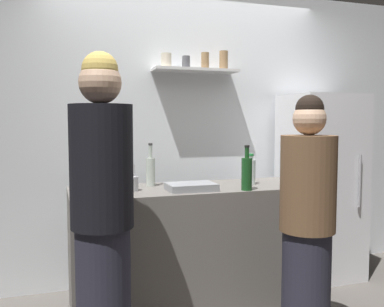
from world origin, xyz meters
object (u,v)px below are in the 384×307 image
at_px(baking_pan, 191,187).
at_px(wine_bottle_green_glass, 247,173).
at_px(wine_bottle_pale_glass, 151,170).
at_px(person_brown_jacket, 307,226).
at_px(person_blonde, 102,217).
at_px(wine_bottle_amber_glass, 96,178).
at_px(utensil_holder, 130,184).
at_px(refrigerator, 321,186).
at_px(wine_bottle_dark_glass, 109,180).
at_px(water_bottle_plastic, 250,171).

distance_m(baking_pan, wine_bottle_green_glass, 0.41).
distance_m(wine_bottle_pale_glass, person_brown_jacket, 1.21).
bearing_deg(person_blonde, wine_bottle_amber_glass, 165.83).
bearing_deg(person_blonde, wine_bottle_green_glass, 98.27).
bearing_deg(person_blonde, utensil_holder, 144.91).
distance_m(utensil_holder, wine_bottle_green_glass, 0.82).
relative_size(refrigerator, person_blonde, 0.92).
distance_m(wine_bottle_dark_glass, water_bottle_plastic, 1.12).
relative_size(wine_bottle_amber_glass, water_bottle_plastic, 1.31).
bearing_deg(water_bottle_plastic, wine_bottle_green_glass, -120.88).
distance_m(baking_pan, person_blonde, 0.85).
xyz_separation_m(utensil_holder, wine_bottle_dark_glass, (-0.17, -0.18, 0.06)).
bearing_deg(wine_bottle_dark_glass, utensil_holder, 47.67).
bearing_deg(water_bottle_plastic, wine_bottle_pale_glass, 168.52).
bearing_deg(refrigerator, wine_bottle_dark_glass, -165.26).
bearing_deg(wine_bottle_green_glass, person_blonde, -159.63).
bearing_deg(refrigerator, water_bottle_plastic, -159.92).
distance_m(wine_bottle_pale_glass, water_bottle_plastic, 0.77).
bearing_deg(refrigerator, baking_pan, -162.36).
xyz_separation_m(refrigerator, wine_bottle_pale_glass, (-1.61, -0.16, 0.22)).
bearing_deg(wine_bottle_green_glass, baking_pan, 162.09).
height_order(baking_pan, water_bottle_plastic, water_bottle_plastic).
height_order(wine_bottle_amber_glass, person_blonde, person_blonde).
relative_size(wine_bottle_amber_glass, wine_bottle_dark_glass, 1.04).
height_order(wine_bottle_amber_glass, wine_bottle_pale_glass, wine_bottle_pale_glass).
height_order(refrigerator, utensil_holder, refrigerator).
height_order(refrigerator, wine_bottle_green_glass, refrigerator).
bearing_deg(wine_bottle_amber_glass, person_brown_jacket, -27.51).
relative_size(baking_pan, wine_bottle_dark_glass, 1.14).
height_order(baking_pan, wine_bottle_green_glass, wine_bottle_green_glass).
height_order(refrigerator, water_bottle_plastic, refrigerator).
height_order(refrigerator, person_brown_jacket, refrigerator).
bearing_deg(utensil_holder, water_bottle_plastic, 1.02).
relative_size(wine_bottle_green_glass, wine_bottle_dark_glass, 1.07).
bearing_deg(water_bottle_plastic, utensil_holder, -178.98).
height_order(utensil_holder, wine_bottle_dark_glass, wine_bottle_dark_glass).
height_order(wine_bottle_amber_glass, wine_bottle_dark_glass, wine_bottle_amber_glass).
xyz_separation_m(utensil_holder, person_brown_jacket, (0.97, -0.71, -0.21)).
height_order(wine_bottle_pale_glass, water_bottle_plastic, wine_bottle_pale_glass).
xyz_separation_m(refrigerator, wine_bottle_green_glass, (-1.01, -0.56, 0.23)).
relative_size(wine_bottle_green_glass, person_brown_jacket, 0.20).
relative_size(wine_bottle_green_glass, person_blonde, 0.18).
bearing_deg(wine_bottle_green_glass, refrigerator, 29.05).
xyz_separation_m(utensil_holder, wine_bottle_green_glass, (0.79, -0.23, 0.07)).
distance_m(refrigerator, wine_bottle_pale_glass, 1.64).
bearing_deg(wine_bottle_pale_glass, baking_pan, -50.26).
xyz_separation_m(wine_bottle_pale_glass, person_brown_jacket, (0.79, -0.88, -0.28)).
xyz_separation_m(wine_bottle_dark_glass, water_bottle_plastic, (1.10, 0.20, -0.00)).
distance_m(refrigerator, wine_bottle_green_glass, 1.18).
xyz_separation_m(wine_bottle_green_glass, wine_bottle_amber_glass, (-1.03, 0.16, -0.01)).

